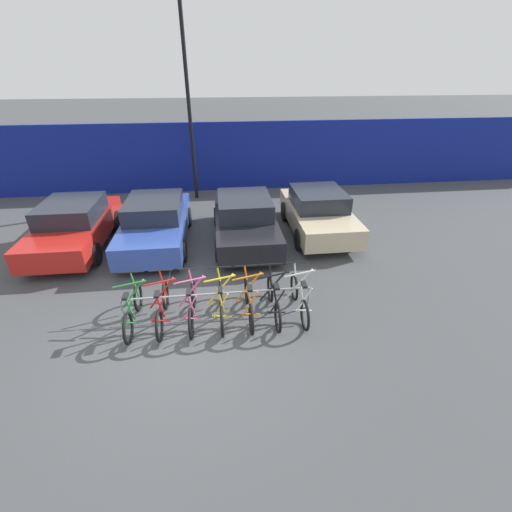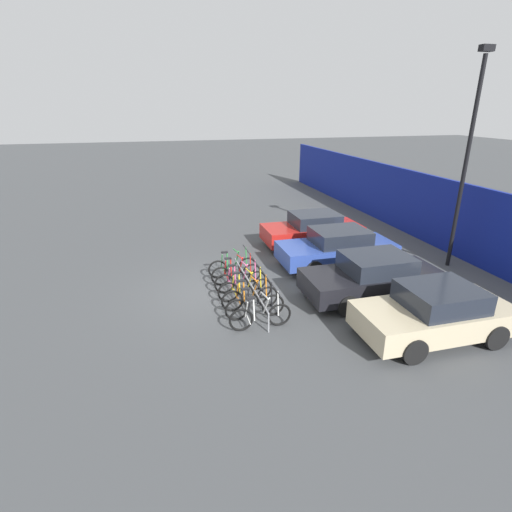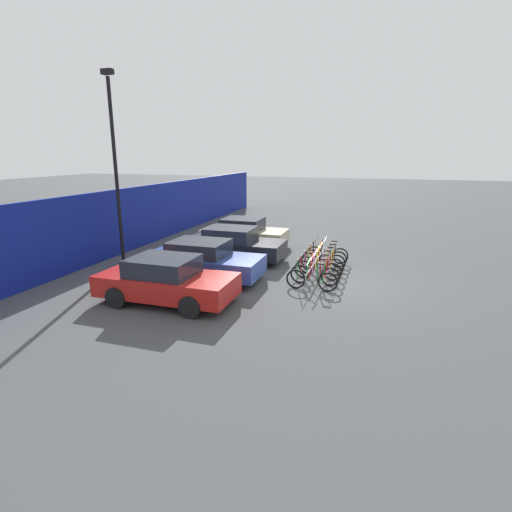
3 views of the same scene
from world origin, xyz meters
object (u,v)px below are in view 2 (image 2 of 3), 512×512
bike_rack (249,284)px  bicycle_white (260,316)px  bicycle_yellow (245,289)px  bicycle_orange (250,297)px  bicycle_black (255,306)px  bicycle_green (233,267)px  lamp_post (467,154)px  bicycle_pink (241,281)px  car_black (373,277)px  car_red (312,230)px  car_beige (435,313)px  car_blue (337,248)px  bicycle_red (236,273)px

bike_rack → bicycle_white: bearing=-4.8°
bicycle_yellow → bicycle_orange: same height
bike_rack → bicycle_yellow: bearing=-66.8°
bike_rack → bicycle_black: size_ratio=2.40×
bicycle_orange → bicycle_white: 1.12m
bike_rack → bicycle_green: size_ratio=2.40×
bicycle_orange → lamp_post: (-1.42, 7.97, 3.66)m
bike_rack → bicycle_green: bearing=-175.2°
bicycle_white → lamp_post: (-2.54, 7.97, 3.66)m
bicycle_pink → car_black: car_black is taller
car_red → lamp_post: 6.27m
bicycle_black → car_black: 3.82m
car_red → car_black: (5.11, -0.15, 0.00)m
car_black → car_beige: (2.42, 0.35, -0.00)m
bicycle_pink → bicycle_yellow: size_ratio=1.00×
bike_rack → bicycle_black: bicycle_black is taller
bicycle_orange → bike_rack: bearing=166.9°
car_blue → car_beige: 5.14m
bicycle_yellow → car_beige: bearing=55.2°
bike_rack → car_beige: size_ratio=1.04×
bicycle_black → car_red: (-5.41, 3.95, 0.31)m
car_red → car_beige: (7.52, 0.20, -0.00)m
bicycle_pink → car_blue: car_blue is taller
bicycle_pink → car_blue: size_ratio=0.40×
car_blue → lamp_post: bearing=75.6°
bicycle_red → bicycle_white: bearing=0.7°
bike_rack → car_black: (0.91, 3.65, 0.20)m
bicycle_green → bicycle_white: size_ratio=1.00×
lamp_post → bicycle_black: bearing=-76.1°
bicycle_red → bicycle_yellow: 1.24m
bike_rack → bicycle_pink: bicycle_pink is taller
bike_rack → car_red: bearing=137.9°
bicycle_pink → bicycle_white: bearing=-2.8°
car_black → bicycle_red: bearing=-118.8°
bicycle_yellow → bicycle_orange: 0.60m
bicycle_black → car_beige: bearing=66.5°
bicycle_yellow → bicycle_black: same height
bicycle_pink → lamp_post: lamp_post is taller
car_beige → bicycle_white: bearing=-110.4°
bicycle_green → bicycle_white: same height
bike_rack → bicycle_orange: 0.69m
car_red → car_blue: bearing=-0.7°
bicycle_yellow → lamp_post: 8.81m
bicycle_red → bicycle_pink: (0.62, 0.00, 0.00)m
lamp_post → car_blue: bearing=-104.4°
bicycle_white → bicycle_red: bearing=179.0°
bicycle_black → lamp_post: 8.99m
car_beige → lamp_post: size_ratio=0.54×
bicycle_black → car_black: size_ratio=0.41×
car_red → car_black: same height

